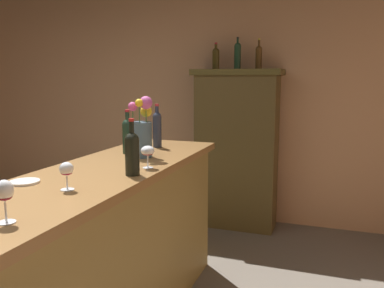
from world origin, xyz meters
The scene contains 14 objects.
wall_back centered at (0.00, 2.88, 1.33)m, with size 6.02×0.12×2.67m, color tan.
bar_counter centered at (0.45, 0.38, 0.53)m, with size 0.67×2.51×1.04m.
display_cabinet centered at (0.75, 2.58, 0.86)m, with size 0.91×0.42×1.66m.
wine_bottle_malbec centered at (0.35, 0.97, 1.18)m, with size 0.08×0.08×0.31m.
wine_bottle_merlot centered at (0.43, 1.29, 1.19)m, with size 0.07×0.07×0.33m.
wine_bottle_syrah centered at (0.68, 0.41, 1.17)m, with size 0.08×0.08×0.31m.
wine_glass_front centered at (0.53, 0.04, 1.14)m, with size 0.06×0.06×0.13m.
wine_glass_mid centered at (0.69, 0.59, 1.14)m, with size 0.08×0.08×0.13m.
wine_glass_spare centered at (0.60, -0.40, 1.15)m, with size 0.07×0.07×0.16m.
flower_arrangement centered at (0.50, 0.89, 1.21)m, with size 0.17×0.17×0.41m.
cheese_plate centered at (0.25, 0.07, 1.05)m, with size 0.15×0.15×0.01m, color white.
display_bottle_left centered at (0.52, 2.58, 1.78)m, with size 0.07×0.07×0.27m.
display_bottle_midleft centered at (0.75, 2.58, 1.80)m, with size 0.07×0.07×0.32m.
display_bottle_center centered at (0.96, 2.58, 1.79)m, with size 0.07×0.07×0.30m.
Camera 1 is at (1.69, -1.47, 1.55)m, focal length 37.42 mm.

